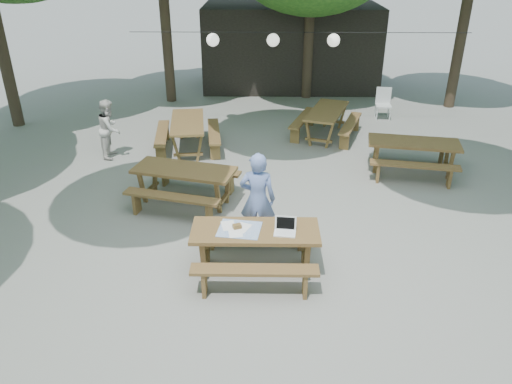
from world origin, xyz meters
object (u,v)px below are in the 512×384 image
Objects in this scene: picnic_table_nw at (185,185)px; plastic_chair at (383,110)px; woman at (258,199)px; main_picnic_table at (255,249)px; second_person at (110,129)px.

picnic_table_nw is 2.49× the size of plastic_chair.
woman reaches higher than picnic_table_nw.
main_picnic_table is 8.52m from plastic_chair.
plastic_chair is at bearing -111.57° from woman.
main_picnic_table and picnic_table_nw have the same top height.
second_person is at bearing -152.84° from plastic_chair.
plastic_chair is (3.63, 6.86, -0.59)m from woman.
woman is 1.19× the size of second_person.
second_person is (-3.59, 4.70, 0.32)m from main_picnic_table.
second_person reaches higher than main_picnic_table.
second_person is 1.58× the size of plastic_chair.
woman is at bearing -136.51° from second_person.
main_picnic_table is 2.71m from picnic_table_nw.
picnic_table_nw is 1.58× the size of second_person.
picnic_table_nw is 2.11m from woman.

